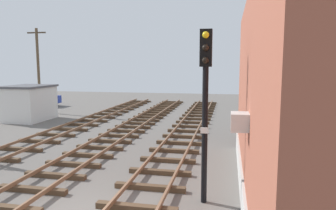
# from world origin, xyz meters

# --- Properties ---
(track_centre) EXTENTS (2.50, 56.59, 0.32)m
(track_centre) POSITION_xyz_m (-2.56, 0.00, 0.13)
(track_centre) COLOR #4C3826
(track_centre) RESTS_ON ground
(signal_mast) EXTENTS (0.36, 0.40, 5.34)m
(signal_mast) POSITION_xyz_m (3.21, 1.75, 3.36)
(signal_mast) COLOR black
(signal_mast) RESTS_ON ground
(control_hut) EXTENTS (3.00, 3.80, 2.76)m
(control_hut) POSITION_xyz_m (-11.57, 13.90, 1.39)
(control_hut) COLOR silver
(control_hut) RESTS_ON ground
(parked_car_blue) EXTENTS (4.20, 2.04, 1.76)m
(parked_car_blue) POSITION_xyz_m (-16.02, 21.80, 0.90)
(parked_car_blue) COLOR #23389E
(parked_car_blue) RESTS_ON ground
(parked_car_white) EXTENTS (4.20, 2.04, 1.76)m
(parked_car_white) POSITION_xyz_m (-18.80, 20.07, 0.90)
(parked_car_white) COLOR silver
(parked_car_white) RESTS_ON ground
(utility_pole_far) EXTENTS (1.80, 0.24, 7.65)m
(utility_pole_far) POSITION_xyz_m (-13.22, 17.80, 4.01)
(utility_pole_far) COLOR brown
(utility_pole_far) RESTS_ON ground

